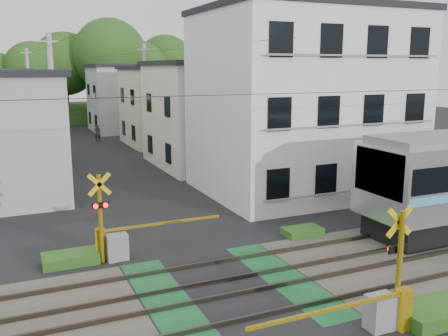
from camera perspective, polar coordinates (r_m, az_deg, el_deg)
name	(u,v)px	position (r m, az deg, el deg)	size (l,w,h in m)	color
ground	(229,289)	(15.10, 0.53, -13.67)	(120.00, 120.00, 0.00)	black
track_bed	(229,288)	(15.09, 0.53, -13.55)	(120.00, 120.00, 0.14)	#47423A
crossing_signal_near	(385,303)	(13.34, 17.96, -14.45)	(4.74, 0.65, 3.09)	yellow
crossing_signal_far	(114,240)	(17.35, -12.47, -8.00)	(4.74, 0.65, 3.09)	yellow
apartment_block	(303,102)	(26.17, 8.99, 7.49)	(10.20, 8.36, 9.30)	white
houses_row	(89,110)	(38.94, -15.21, 6.42)	(22.07, 31.35, 6.80)	#A9ACAE
tree_hill	(66,77)	(61.03, -17.62, 9.86)	(40.00, 13.56, 11.82)	#284F1A
catenary	(395,151)	(17.30, 18.92, 1.80)	(60.00, 5.04, 7.00)	#2D2D33
utility_poles	(75,102)	(35.82, -16.62, 7.28)	(7.90, 42.00, 8.00)	#A5A5A0
pedestrian	(97,133)	(44.82, -14.27, 3.89)	(0.56, 0.36, 1.52)	#2F2E3A
weed_patches	(282,274)	(15.70, 6.65, -12.00)	(10.25, 8.80, 0.40)	#2D5E1E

